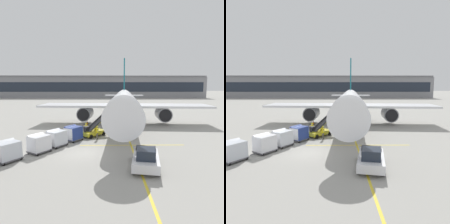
% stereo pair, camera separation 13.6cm
% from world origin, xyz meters
% --- Properties ---
extents(ground_plane, '(600.00, 600.00, 0.00)m').
position_xyz_m(ground_plane, '(0.00, 0.00, 0.00)').
color(ground_plane, '#9E9B93').
extents(parked_airplane, '(30.61, 40.67, 13.72)m').
position_xyz_m(parked_airplane, '(5.34, 16.58, 3.77)').
color(parked_airplane, white).
rests_on(parked_airplane, ground).
extents(belt_loader, '(4.35, 4.65, 3.40)m').
position_xyz_m(belt_loader, '(0.66, 7.13, 0.92)').
color(belt_loader, gold).
rests_on(belt_loader, ground).
extents(baggage_cart_lead, '(2.44, 2.71, 1.91)m').
position_xyz_m(baggage_cart_lead, '(-1.84, 4.68, 1.00)').
color(baggage_cart_lead, '#515156').
rests_on(baggage_cart_lead, ground).
extents(baggage_cart_second, '(2.44, 2.71, 1.91)m').
position_xyz_m(baggage_cart_second, '(-3.29, 2.33, 1.00)').
color(baggage_cart_second, '#515156').
rests_on(baggage_cart_second, ground).
extents(baggage_cart_third, '(2.44, 2.71, 1.91)m').
position_xyz_m(baggage_cart_third, '(-4.53, 0.21, 1.00)').
color(baggage_cart_third, '#515156').
rests_on(baggage_cart_third, ground).
extents(baggage_cart_fourth, '(2.44, 2.71, 1.91)m').
position_xyz_m(baggage_cart_fourth, '(-6.52, -2.17, 1.00)').
color(baggage_cart_fourth, '#515156').
rests_on(baggage_cart_fourth, ground).
extents(pushback_tug, '(2.86, 4.71, 1.83)m').
position_xyz_m(pushback_tug, '(5.68, -3.80, 0.83)').
color(pushback_tug, silver).
rests_on(pushback_tug, ground).
extents(ground_crew_by_loader, '(0.42, 0.47, 1.74)m').
position_xyz_m(ground_crew_by_loader, '(-0.54, 7.54, 1.00)').
color(ground_crew_by_loader, black).
rests_on(ground_crew_by_loader, ground).
extents(ground_crew_by_carts, '(0.35, 0.55, 1.74)m').
position_xyz_m(ground_crew_by_carts, '(1.12, 5.29, 1.00)').
color(ground_crew_by_carts, '#514C42').
rests_on(ground_crew_by_carts, ground).
extents(ground_crew_marshaller, '(0.34, 0.55, 1.74)m').
position_xyz_m(ground_crew_marshaller, '(0.70, 7.68, 1.00)').
color(ground_crew_marshaller, black).
rests_on(ground_crew_marshaller, ground).
extents(safety_cone_engine_keepout, '(0.55, 0.55, 0.63)m').
position_xyz_m(safety_cone_engine_keepout, '(-1.33, 15.78, 0.31)').
color(safety_cone_engine_keepout, black).
rests_on(safety_cone_engine_keepout, ground).
extents(safety_cone_wingtip, '(0.56, 0.56, 0.64)m').
position_xyz_m(safety_cone_wingtip, '(0.04, 14.30, 0.31)').
color(safety_cone_wingtip, black).
rests_on(safety_cone_wingtip, ground).
extents(apron_guidance_line_lead_in, '(0.20, 110.00, 0.01)m').
position_xyz_m(apron_guidance_line_lead_in, '(5.15, 15.89, 0.00)').
color(apron_guidance_line_lead_in, yellow).
rests_on(apron_guidance_line_lead_in, ground).
extents(apron_guidance_line_stop_bar, '(12.00, 0.20, 0.01)m').
position_xyz_m(apron_guidance_line_stop_bar, '(5.29, 2.66, 0.00)').
color(apron_guidance_line_stop_bar, yellow).
rests_on(apron_guidance_line_stop_bar, ground).
extents(terminal_building, '(137.65, 14.89, 13.10)m').
position_xyz_m(terminal_building, '(-8.73, 105.16, 6.50)').
color(terminal_building, gray).
rests_on(terminal_building, ground).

